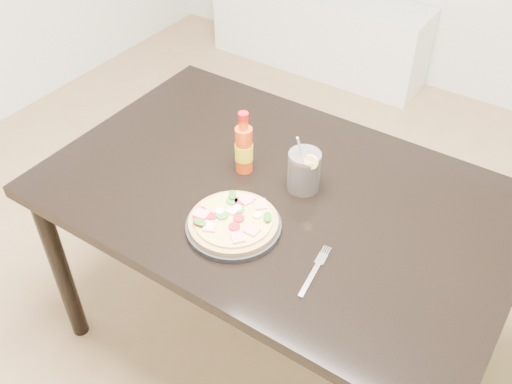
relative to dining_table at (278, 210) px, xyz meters
The scene contains 8 objects.
floor 0.69m from the dining_table, 133.79° to the right, with size 4.50×4.50×0.00m, color #9E7A51.
dining_table is the anchor object (origin of this frame).
plate 0.23m from the dining_table, 94.98° to the right, with size 0.27×0.27×0.02m, color black.
pizza 0.23m from the dining_table, 95.50° to the right, with size 0.25×0.25×0.03m.
hot_sauce_bottle 0.22m from the dining_table, behind, with size 0.07×0.07×0.21m.
cola_cup 0.16m from the dining_table, 44.10° to the left, with size 0.10×0.10×0.19m.
fork 0.34m from the dining_table, 40.82° to the right, with size 0.04×0.19×0.00m.
media_console 2.19m from the dining_table, 115.07° to the left, with size 1.40×0.34×0.50m, color white.
Camera 1 is at (0.77, -0.99, 1.87)m, focal length 40.00 mm.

